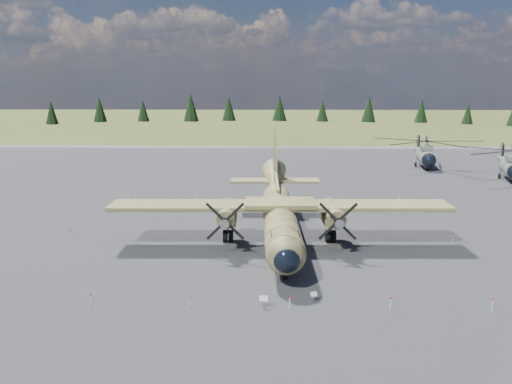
{
  "coord_description": "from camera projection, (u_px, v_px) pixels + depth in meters",
  "views": [
    {
      "loc": [
        0.72,
        -41.33,
        13.08
      ],
      "look_at": [
        -0.42,
        2.0,
        3.9
      ],
      "focal_mm": 35.0,
      "sensor_mm": 36.0,
      "label": 1
    }
  ],
  "objects": [
    {
      "name": "ground",
      "position": [
        260.0,
        241.0,
        43.15
      ],
      "size": [
        500.0,
        500.0,
        0.0
      ],
      "primitive_type": "plane",
      "color": "#4C5526",
      "rests_on": "ground"
    },
    {
      "name": "apron",
      "position": [
        262.0,
        212.0,
        52.93
      ],
      "size": [
        120.0,
        120.0,
        0.04
      ],
      "primitive_type": "cube",
      "color": "slate",
      "rests_on": "ground"
    },
    {
      "name": "info_placard_right",
      "position": [
        314.0,
        295.0,
        30.87
      ],
      "size": [
        0.45,
        0.3,
        0.65
      ],
      "rotation": [
        0.0,
        0.0,
        0.34
      ],
      "color": "gray",
      "rests_on": "ground"
    },
    {
      "name": "helicopter_mid",
      "position": [
        512.0,
        158.0,
        70.5
      ],
      "size": [
        21.52,
        22.07,
        4.43
      ],
      "rotation": [
        0.0,
        0.0,
        -0.28
      ],
      "color": "slate",
      "rests_on": "ground"
    },
    {
      "name": "helicopter_near",
      "position": [
        426.0,
        148.0,
        81.21
      ],
      "size": [
        20.52,
        22.38,
        4.59
      ],
      "rotation": [
        0.0,
        0.0,
        -0.15
      ],
      "color": "slate",
      "rests_on": "ground"
    },
    {
      "name": "treeline",
      "position": [
        125.0,
        196.0,
        38.86
      ],
      "size": [
        334.78,
        321.33,
        10.97
      ],
      "color": "black",
      "rests_on": "ground"
    },
    {
      "name": "barrier_fence",
      "position": [
        255.0,
        235.0,
        42.98
      ],
      "size": [
        33.12,
        29.62,
        0.85
      ],
      "color": "silver",
      "rests_on": "ground"
    },
    {
      "name": "transport_plane",
      "position": [
        279.0,
        210.0,
        42.74
      ],
      "size": [
        28.33,
        25.77,
        9.36
      ],
      "rotation": [
        0.0,
        0.0,
        0.02
      ],
      "color": "#404324",
      "rests_on": "ground"
    },
    {
      "name": "info_placard_left",
      "position": [
        264.0,
        300.0,
        29.95
      ],
      "size": [
        0.53,
        0.28,
        0.8
      ],
      "rotation": [
        0.0,
        0.0,
        -0.14
      ],
      "color": "gray",
      "rests_on": "ground"
    }
  ]
}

